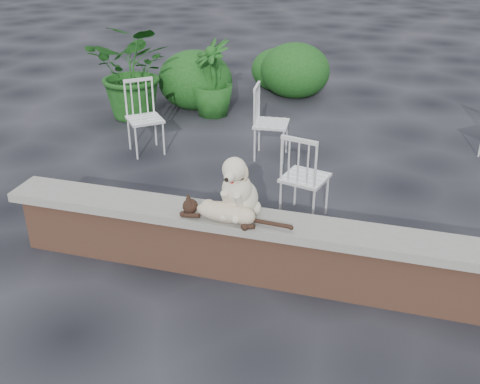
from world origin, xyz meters
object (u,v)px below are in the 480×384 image
(potted_plant_a, at_px, (135,71))
(chair_a, at_px, (145,118))
(dog, at_px, (240,183))
(chair_e, at_px, (271,122))
(potted_plant_b, at_px, (213,78))
(chair_c, at_px, (305,176))
(cat, at_px, (226,211))

(potted_plant_a, bearing_deg, chair_a, -60.07)
(dog, distance_m, chair_a, 3.02)
(chair_a, distance_m, potted_plant_a, 1.47)
(chair_a, xyz_separation_m, potted_plant_a, (-0.72, 1.25, 0.25))
(chair_a, relative_size, chair_e, 1.00)
(potted_plant_b, bearing_deg, chair_c, -55.43)
(potted_plant_a, bearing_deg, dog, -52.97)
(dog, bearing_deg, potted_plant_a, 133.88)
(chair_c, distance_m, chair_e, 1.61)
(dog, distance_m, chair_e, 2.63)
(chair_a, bearing_deg, chair_c, -67.27)
(dog, relative_size, chair_a, 0.61)
(cat, relative_size, potted_plant_b, 0.97)
(chair_c, bearing_deg, dog, 86.05)
(chair_c, height_order, potted_plant_a, potted_plant_a)
(dog, height_order, chair_e, dog)
(chair_c, xyz_separation_m, potted_plant_b, (-1.94, 2.81, 0.11))
(chair_c, relative_size, potted_plant_a, 0.66)
(potted_plant_a, bearing_deg, chair_c, -38.55)
(dog, xyz_separation_m, cat, (-0.08, -0.15, -0.19))
(cat, bearing_deg, chair_e, 102.38)
(cat, height_order, chair_a, chair_a)
(dog, distance_m, potted_plant_b, 4.25)
(chair_a, xyz_separation_m, potted_plant_b, (0.36, 1.66, 0.11))
(chair_c, height_order, potted_plant_b, potted_plant_b)
(dog, xyz_separation_m, chair_e, (-0.34, 2.57, -0.39))
(potted_plant_a, xyz_separation_m, potted_plant_b, (1.08, 0.41, -0.14))
(potted_plant_b, bearing_deg, chair_e, -47.67)
(cat, distance_m, potted_plant_b, 4.36)
(chair_a, height_order, potted_plant_a, potted_plant_a)
(chair_a, bearing_deg, dog, -90.19)
(chair_c, distance_m, potted_plant_b, 3.42)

